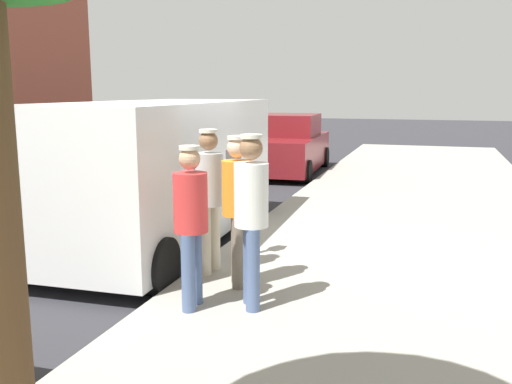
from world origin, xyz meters
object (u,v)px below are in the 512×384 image
(pedestrian_in_red, at_px, (191,217))
(parked_van, at_px, (160,169))
(pedestrian_in_white, at_px, (251,210))
(parked_sedan_ahead, at_px, (287,147))
(pedestrian_in_orange, at_px, (237,201))
(pedestrian_in_gray, at_px, (209,192))
(parking_meter_near, at_px, (234,181))

(pedestrian_in_red, distance_m, parked_van, 3.07)
(pedestrian_in_white, xyz_separation_m, parked_sedan_ahead, (-2.28, 10.21, -0.41))
(pedestrian_in_orange, distance_m, pedestrian_in_white, 0.67)
(pedestrian_in_red, relative_size, parked_sedan_ahead, 0.37)
(pedestrian_in_red, xyz_separation_m, pedestrian_in_orange, (0.22, 0.76, 0.03))
(pedestrian_in_gray, bearing_deg, pedestrian_in_orange, -35.07)
(parking_meter_near, xyz_separation_m, pedestrian_in_white, (0.73, -1.51, -0.02))
(pedestrian_in_white, relative_size, pedestrian_in_gray, 1.02)
(parking_meter_near, xyz_separation_m, pedestrian_in_gray, (-0.09, -0.61, -0.04))
(pedestrian_in_orange, bearing_deg, pedestrian_in_gray, 144.93)
(parked_sedan_ahead, bearing_deg, parked_van, -89.65)
(parking_meter_near, relative_size, parked_sedan_ahead, 0.34)
(pedestrian_in_white, distance_m, pedestrian_in_gray, 1.22)
(parking_meter_near, bearing_deg, pedestrian_in_white, -64.18)
(pedestrian_in_white, xyz_separation_m, parked_van, (-2.23, 2.39, -0.00))
(parking_meter_near, distance_m, pedestrian_in_white, 1.67)
(pedestrian_in_gray, distance_m, parked_sedan_ahead, 9.43)
(pedestrian_in_orange, height_order, parked_sedan_ahead, pedestrian_in_orange)
(parking_meter_near, xyz_separation_m, pedestrian_in_orange, (0.38, -0.94, -0.07))
(pedestrian_in_gray, distance_m, parked_van, 2.05)
(parking_meter_near, distance_m, pedestrian_in_red, 1.71)
(pedestrian_in_white, bearing_deg, pedestrian_in_red, -161.39)
(parking_meter_near, bearing_deg, pedestrian_in_orange, -67.81)
(pedestrian_in_red, relative_size, pedestrian_in_orange, 0.97)
(pedestrian_in_red, height_order, pedestrian_in_white, pedestrian_in_white)
(pedestrian_in_orange, xyz_separation_m, pedestrian_in_white, (0.35, -0.57, 0.04))
(pedestrian_in_gray, relative_size, parked_van, 0.33)
(pedestrian_in_gray, height_order, parked_sedan_ahead, pedestrian_in_gray)
(pedestrian_in_orange, bearing_deg, pedestrian_in_white, -58.68)
(pedestrian_in_red, height_order, parked_sedan_ahead, pedestrian_in_red)
(pedestrian_in_red, height_order, parked_van, parked_van)
(pedestrian_in_red, height_order, pedestrian_in_gray, pedestrian_in_gray)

